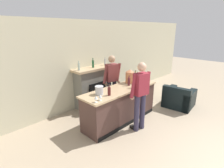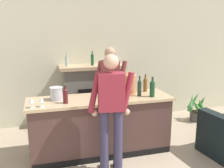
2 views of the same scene
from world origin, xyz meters
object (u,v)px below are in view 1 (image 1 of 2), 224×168
at_px(fireplace_stone, 93,87).
at_px(wine_bottle_riesling_slim, 109,90).
at_px(wine_bottle_chardonnay_pale, 138,79).
at_px(armchair_black, 178,99).
at_px(ice_bucket_steel, 99,90).
at_px(wine_bottle_cabernet_heavy, 135,83).
at_px(wine_glass_near_bucket, 96,98).
at_px(wine_bottle_burgundy_dark, 145,78).
at_px(copper_dispenser, 130,76).
at_px(person_bartender, 112,81).
at_px(wine_bottle_port_short, 129,81).
at_px(wine_glass_by_dispenser, 100,96).
at_px(wine_bottle_merlot_tall, 135,76).
at_px(potted_plant_corner, 145,85).
at_px(person_customer, 140,94).

height_order(fireplace_stone, wine_bottle_riesling_slim, fireplace_stone).
bearing_deg(fireplace_stone, wine_bottle_chardonnay_pale, -69.34).
relative_size(armchair_black, ice_bucket_steel, 4.67).
bearing_deg(wine_bottle_cabernet_heavy, wine_glass_near_bucket, 179.81).
height_order(wine_bottle_burgundy_dark, wine_bottle_chardonnay_pale, wine_bottle_chardonnay_pale).
bearing_deg(ice_bucket_steel, copper_dispenser, 3.49).
height_order(armchair_black, copper_dispenser, copper_dispenser).
bearing_deg(wine_bottle_cabernet_heavy, ice_bucket_steel, 162.81).
bearing_deg(ice_bucket_steel, fireplace_stone, 56.44).
relative_size(copper_dispenser, wine_bottle_riesling_slim, 1.45).
relative_size(armchair_black, wine_glass_near_bucket, 6.52).
xyz_separation_m(person_bartender, copper_dispenser, (0.19, -0.54, 0.21)).
bearing_deg(wine_bottle_riesling_slim, wine_bottle_burgundy_dark, -0.93).
distance_m(wine_bottle_cabernet_heavy, wine_glass_near_bucket, 1.38).
bearing_deg(wine_bottle_port_short, person_bartender, 88.74).
bearing_deg(wine_bottle_burgundy_dark, wine_bottle_cabernet_heavy, -172.22).
height_order(wine_bottle_riesling_slim, wine_glass_by_dispenser, wine_bottle_riesling_slim).
relative_size(wine_bottle_chardonnay_pale, wine_bottle_merlot_tall, 1.10).
relative_size(ice_bucket_steel, wine_glass_near_bucket, 1.40).
xyz_separation_m(armchair_black, wine_glass_by_dispenser, (-2.97, 0.52, 0.80)).
bearing_deg(potted_plant_corner, wine_bottle_port_short, -158.33).
bearing_deg(potted_plant_corner, armchair_black, -103.96).
xyz_separation_m(armchair_black, person_bartender, (-1.69, 1.43, 0.69)).
bearing_deg(armchair_black, person_bartender, 139.74).
bearing_deg(person_customer, wine_glass_by_dispenser, 156.18).
height_order(person_customer, wine_bottle_riesling_slim, person_customer).
bearing_deg(wine_bottle_burgundy_dark, ice_bucket_steel, 171.12).
distance_m(wine_bottle_riesling_slim, wine_glass_by_dispenser, 0.36).
distance_m(wine_bottle_burgundy_dark, wine_bottle_port_short, 0.53).
relative_size(wine_bottle_burgundy_dark, wine_glass_near_bucket, 2.24).
distance_m(potted_plant_corner, wine_bottle_burgundy_dark, 2.05).
bearing_deg(wine_glass_by_dispenser, potted_plant_corner, 17.48).
relative_size(person_customer, wine_bottle_merlot_tall, 5.67).
relative_size(wine_bottle_merlot_tall, wine_glass_near_bucket, 2.06).
height_order(armchair_black, wine_bottle_merlot_tall, wine_bottle_merlot_tall).
xyz_separation_m(ice_bucket_steel, wine_glass_near_bucket, (-0.37, -0.31, 0.00)).
bearing_deg(wine_bottle_burgundy_dark, person_customer, -150.92).
height_order(person_customer, wine_bottle_burgundy_dark, person_customer).
height_order(wine_bottle_merlot_tall, wine_bottle_cabernet_heavy, wine_bottle_cabernet_heavy).
xyz_separation_m(person_customer, wine_bottle_chardonnay_pale, (0.65, 0.57, 0.14)).
relative_size(person_customer, wine_bottle_cabernet_heavy, 5.31).
bearing_deg(potted_plant_corner, wine_glass_near_bucket, -162.96).
xyz_separation_m(wine_bottle_riesling_slim, wine_bottle_merlot_tall, (1.45, 0.34, 0.01)).
bearing_deg(wine_bottle_port_short, wine_bottle_merlot_tall, 19.66).
height_order(ice_bucket_steel, wine_bottle_riesling_slim, wine_bottle_riesling_slim).
distance_m(person_bartender, wine_glass_near_bucket, 1.70).
xyz_separation_m(potted_plant_corner, wine_glass_near_bucket, (-3.50, -1.07, 0.77)).
height_order(person_bartender, wine_bottle_port_short, person_bartender).
relative_size(armchair_black, wine_bottle_riesling_slim, 3.55).
xyz_separation_m(potted_plant_corner, person_customer, (-2.43, -1.47, 0.67)).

